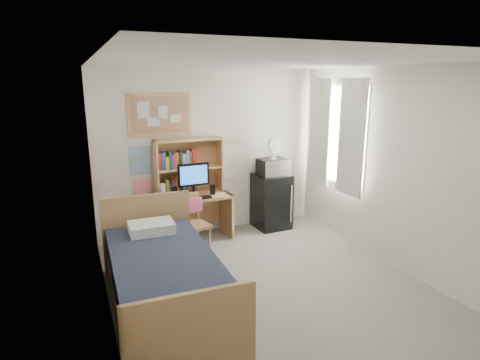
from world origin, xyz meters
name	(u,v)px	position (x,y,z in m)	size (l,w,h in m)	color
floor	(269,287)	(0.00, 0.00, -0.01)	(3.60, 4.20, 0.02)	gray
ceiling	(273,62)	(0.00, 0.00, 2.60)	(3.60, 4.20, 0.02)	white
wall_back	(210,152)	(0.00, 2.10, 1.30)	(3.60, 0.04, 2.60)	white
wall_front	(418,254)	(0.00, -2.10, 1.30)	(3.60, 0.04, 2.60)	white
wall_left	(102,200)	(-1.80, 0.00, 1.30)	(0.04, 4.20, 2.60)	white
wall_right	(394,169)	(1.80, 0.00, 1.30)	(0.04, 4.20, 2.60)	white
window_unit	(336,135)	(1.75, 1.20, 1.60)	(0.10, 1.40, 1.70)	white
curtain_left	(351,138)	(1.72, 0.80, 1.60)	(0.04, 0.55, 1.70)	white
curtain_right	(320,132)	(1.72, 1.60, 1.60)	(0.04, 0.55, 1.70)	white
bulletin_board	(160,115)	(-0.78, 2.08, 1.92)	(0.94, 0.03, 0.64)	tan
poster_wave	(140,161)	(-1.10, 2.09, 1.25)	(0.30, 0.01, 0.42)	#2962A7
poster_japan	(142,191)	(-1.10, 2.09, 0.78)	(0.28, 0.01, 0.36)	red
desk	(193,218)	(-0.39, 1.80, 0.35)	(1.13, 0.57, 0.71)	tan
desk_chair	(194,225)	(-0.54, 1.28, 0.43)	(0.43, 0.43, 0.86)	#A97F50
mini_fridge	(271,201)	(0.97, 1.81, 0.46)	(0.54, 0.54, 0.91)	black
bed	(165,282)	(-1.23, 0.04, 0.30)	(1.09, 2.18, 0.60)	#1B1F30
hutch	(189,166)	(-0.39, 1.95, 1.13)	(1.04, 0.27, 0.85)	tan
monitor	(194,180)	(-0.39, 1.74, 0.96)	(0.48, 0.04, 0.51)	black
keyboard	(197,198)	(-0.39, 1.60, 0.72)	(0.43, 0.14, 0.02)	black
speaker_left	(174,193)	(-0.69, 1.73, 0.80)	(0.07, 0.07, 0.18)	black
speaker_right	(213,189)	(-0.09, 1.74, 0.79)	(0.06, 0.06, 0.16)	black
water_bottle	(163,193)	(-0.87, 1.69, 0.84)	(0.08, 0.08, 0.26)	white
hoodie	(186,206)	(-0.58, 1.47, 0.67)	(0.46, 0.14, 0.22)	#E05580
microwave	(273,167)	(0.97, 1.79, 1.04)	(0.46, 0.35, 0.26)	#B5B5BA
desk_fan	(273,149)	(0.97, 1.79, 1.33)	(0.25, 0.25, 0.32)	white
pillow	(151,227)	(-1.22, 0.79, 0.66)	(0.53, 0.37, 0.13)	white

